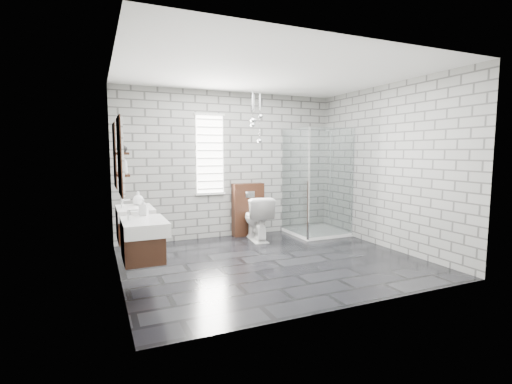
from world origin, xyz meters
TOP-DOWN VIEW (x-y plane):
  - floor at (0.00, 0.00)m, footprint 4.20×3.60m
  - ceiling at (0.00, 0.00)m, footprint 4.20×3.60m
  - wall_back at (0.00, 1.81)m, footprint 4.20×0.02m
  - wall_front at (0.00, -1.81)m, footprint 4.20×0.02m
  - wall_left at (-2.11, 0.00)m, footprint 0.02×3.60m
  - wall_right at (2.11, 0.00)m, footprint 0.02×3.60m
  - vanity_left at (-1.91, -0.58)m, footprint 0.47×0.70m
  - vanity_right at (-1.91, 0.44)m, footprint 0.47×0.70m
  - shelf_lower at (-2.03, -0.05)m, footprint 0.14×0.30m
  - shelf_upper at (-2.03, -0.05)m, footprint 0.14×0.30m
  - window at (-0.40, 1.78)m, footprint 0.56×0.05m
  - cistern_panel at (0.32, 1.70)m, footprint 0.60×0.20m
  - flush_plate at (0.32, 1.60)m, footprint 0.18×0.01m
  - shower_enclosure at (1.50, 1.18)m, footprint 1.00×1.00m
  - pendant_cluster at (0.33, 1.37)m, footprint 0.30×0.25m
  - toilet at (0.32, 1.27)m, footprint 0.54×0.84m
  - soap_bottle_a at (-1.83, -0.28)m, footprint 0.12×0.12m
  - soap_bottle_b at (-1.79, 0.65)m, footprint 0.20×0.20m
  - soap_bottle_c at (-2.02, -0.12)m, footprint 0.09×0.09m
  - vase at (-2.02, -0.03)m, footprint 0.14×0.14m

SIDE VIEW (x-z plane):
  - floor at x=0.00m, z-range -0.02..0.00m
  - toilet at x=0.32m, z-range 0.00..0.80m
  - cistern_panel at x=0.32m, z-range 0.00..1.00m
  - shower_enclosure at x=1.50m, z-range -0.51..1.52m
  - vanity_left at x=-1.91m, z-range -0.03..1.54m
  - vanity_right at x=-1.91m, z-range -0.03..1.54m
  - flush_plate at x=0.32m, z-range 0.74..0.86m
  - soap_bottle_b at x=-1.79m, z-range 0.85..1.04m
  - soap_bottle_a at x=-1.83m, z-range 0.85..1.05m
  - shelf_lower at x=-2.03m, z-range 1.31..1.33m
  - wall_back at x=0.00m, z-range 0.00..2.70m
  - wall_front at x=0.00m, z-range 0.00..2.70m
  - wall_left at x=-2.11m, z-range 0.00..2.70m
  - wall_right at x=2.11m, z-range 0.00..2.70m
  - soap_bottle_c at x=-2.02m, z-range 1.33..1.56m
  - window at x=-0.40m, z-range 0.81..2.29m
  - shelf_upper at x=-2.03m, z-range 1.57..1.59m
  - vase at x=-2.02m, z-range 1.59..1.71m
  - pendant_cluster at x=0.33m, z-range 1.61..2.57m
  - ceiling at x=0.00m, z-range 2.70..2.72m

